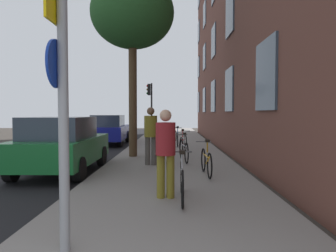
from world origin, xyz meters
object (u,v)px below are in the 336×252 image
at_px(tree_near, 132,14).
at_px(car_1, 109,129).
at_px(sign_post, 61,86).
at_px(bicycle_2, 184,150).
at_px(bicycle_1, 206,161).
at_px(pedestrian_1, 151,132).
at_px(bicycle_0, 182,180).
at_px(pedestrian_0, 166,148).
at_px(bicycle_3, 183,143).
at_px(bicycle_4, 178,138).
at_px(car_0, 62,144).
at_px(traffic_light, 150,100).
at_px(bicycle_5, 173,136).

relative_size(tree_near, car_1, 1.49).
height_order(sign_post, bicycle_2, sign_post).
distance_m(bicycle_1, pedestrian_1, 2.36).
bearing_deg(bicycle_0, bicycle_2, 87.51).
height_order(bicycle_0, pedestrian_0, pedestrian_0).
relative_size(bicycle_2, bicycle_3, 1.06).
relative_size(sign_post, bicycle_1, 2.00).
relative_size(pedestrian_1, car_1, 0.41).
height_order(pedestrian_1, car_1, pedestrian_1).
relative_size(bicycle_4, car_1, 0.37).
bearing_deg(car_1, bicycle_0, -72.44).
relative_size(bicycle_0, car_0, 0.43).
height_order(bicycle_2, car_1, car_1).
xyz_separation_m(bicycle_0, bicycle_1, (0.71, 2.40, -0.00)).
distance_m(bicycle_3, car_1, 5.90).
bearing_deg(car_1, pedestrian_1, -69.56).
bearing_deg(tree_near, bicycle_0, -74.63).
height_order(bicycle_4, car_0, car_0).
relative_size(bicycle_3, pedestrian_0, 0.99).
bearing_deg(pedestrian_1, sign_post, -95.68).
bearing_deg(traffic_light, car_0, -96.68).
height_order(bicycle_1, bicycle_4, bicycle_4).
height_order(traffic_light, bicycle_0, traffic_light).
relative_size(bicycle_1, bicycle_2, 0.93).
bearing_deg(car_0, bicycle_5, 69.70).
relative_size(bicycle_1, bicycle_4, 1.01).
height_order(bicycle_3, pedestrian_1, pedestrian_1).
relative_size(bicycle_2, bicycle_5, 1.06).
bearing_deg(bicycle_4, bicycle_0, -90.50).
bearing_deg(bicycle_0, car_1, 107.56).
height_order(bicycle_0, pedestrian_1, pedestrian_1).
relative_size(bicycle_4, car_0, 0.42).
relative_size(bicycle_0, bicycle_5, 1.02).
xyz_separation_m(bicycle_4, bicycle_5, (-0.20, 2.40, -0.04)).
distance_m(bicycle_1, bicycle_4, 7.23).
xyz_separation_m(bicycle_1, bicycle_3, (-0.43, 4.80, 0.01)).
height_order(bicycle_2, pedestrian_1, pedestrian_1).
relative_size(sign_post, bicycle_4, 2.01).
bearing_deg(bicycle_0, bicycle_1, 73.55).
xyz_separation_m(traffic_light, bicycle_3, (2.04, -9.68, -2.19)).
bearing_deg(car_0, bicycle_2, 23.93).
relative_size(bicycle_5, pedestrian_0, 0.99).
xyz_separation_m(pedestrian_0, car_0, (-3.05, 3.05, -0.24)).
height_order(bicycle_2, bicycle_5, bicycle_2).
bearing_deg(bicycle_2, bicycle_3, 88.36).
relative_size(bicycle_0, pedestrian_0, 1.01).
relative_size(bicycle_5, pedestrian_1, 0.93).
xyz_separation_m(bicycle_2, bicycle_5, (-0.32, 7.20, -0.03)).
xyz_separation_m(bicycle_1, pedestrian_0, (-1.02, -2.23, 0.60)).
height_order(bicycle_1, car_1, car_1).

